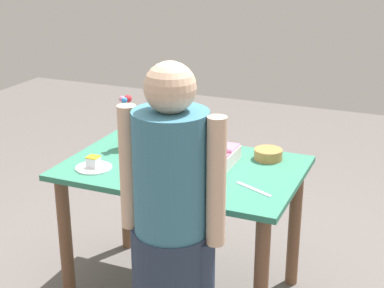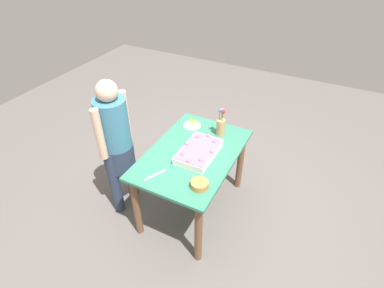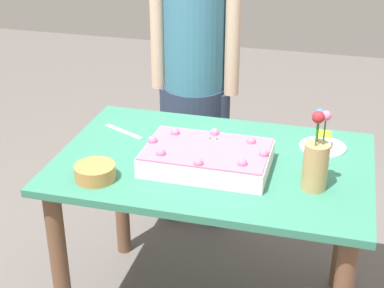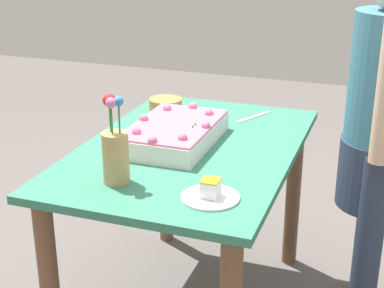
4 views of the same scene
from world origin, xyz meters
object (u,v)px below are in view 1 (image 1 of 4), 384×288
flower_vase (127,130)px  serving_plate_with_slice (94,165)px  cake_knife (254,189)px  person_standing (172,218)px  fruit_bowl (268,154)px  sheet_cake (190,154)px

flower_vase → serving_plate_with_slice: bearing=88.0°
serving_plate_with_slice → flower_vase: bearing=-92.0°
cake_knife → person_standing: size_ratio=0.15×
fruit_bowl → person_standing: size_ratio=0.10×
flower_vase → person_standing: person_standing is taller
fruit_bowl → sheet_cake: bearing=27.0°
flower_vase → person_standing: size_ratio=0.21×
sheet_cake → person_standing: bearing=108.0°
flower_vase → cake_knife: bearing=162.1°
sheet_cake → fruit_bowl: size_ratio=3.13×
sheet_cake → flower_vase: size_ratio=1.55×
flower_vase → person_standing: bearing=128.7°
fruit_bowl → person_standing: bearing=82.6°
sheet_cake → fruit_bowl: (-0.38, -0.19, -0.01)m
sheet_cake → person_standing: size_ratio=0.32×
fruit_bowl → person_standing: 0.98m
serving_plate_with_slice → person_standing: bearing=144.0°
fruit_bowl → cake_knife: bearing=96.6°
flower_vase → fruit_bowl: bearing=-169.8°
serving_plate_with_slice → flower_vase: 0.35m
sheet_cake → flower_vase: (0.41, -0.05, 0.07)m
cake_knife → flower_vase: size_ratio=0.71×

